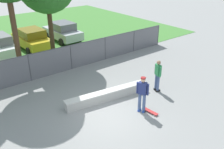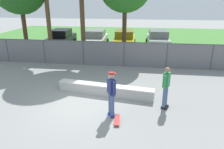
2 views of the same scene
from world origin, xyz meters
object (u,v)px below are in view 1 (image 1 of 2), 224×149
(car_yellow, at_px, (32,39))
(car_silver, at_px, (63,31))
(skateboard, at_px, (151,111))
(bystander, at_px, (158,74))
(concrete_ledge, at_px, (108,95))
(skateboarder, at_px, (142,93))

(car_yellow, xyz_separation_m, car_silver, (3.05, 0.50, 0.00))
(skateboard, distance_m, bystander, 2.49)
(car_silver, bearing_deg, bystander, -92.12)
(concrete_ledge, distance_m, skateboarder, 2.15)
(skateboard, relative_size, car_silver, 0.19)
(skateboarder, bearing_deg, car_silver, 78.52)
(concrete_ledge, distance_m, bystander, 2.97)
(car_yellow, xyz_separation_m, bystander, (2.62, -11.19, 0.17))
(skateboarder, height_order, car_yellow, skateboarder)
(concrete_ledge, xyz_separation_m, skateboard, (0.84, -2.29, -0.18))
(car_yellow, relative_size, bystander, 2.34)
(car_silver, bearing_deg, car_yellow, -170.65)
(bystander, bearing_deg, skateboarder, -155.59)
(car_yellow, relative_size, car_silver, 1.00)
(skateboarder, height_order, skateboard, skateboarder)
(skateboarder, relative_size, skateboard, 2.26)
(skateboard, height_order, car_yellow, car_yellow)
(skateboarder, distance_m, car_silver, 12.92)
(car_yellow, distance_m, bystander, 11.49)
(skateboarder, xyz_separation_m, bystander, (2.14, 0.97, -0.02))
(concrete_ledge, bearing_deg, skateboarder, -73.46)
(car_yellow, bearing_deg, bystander, -76.84)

